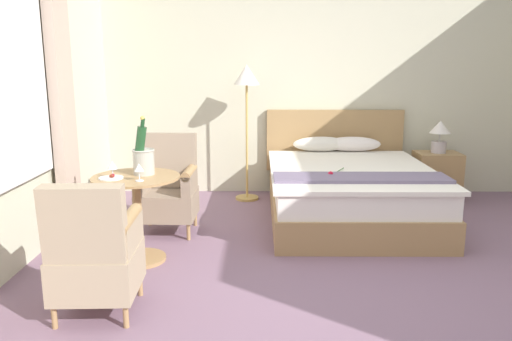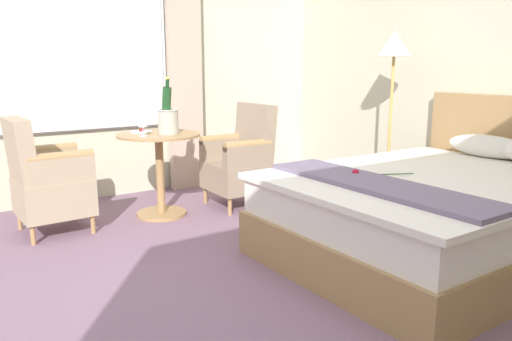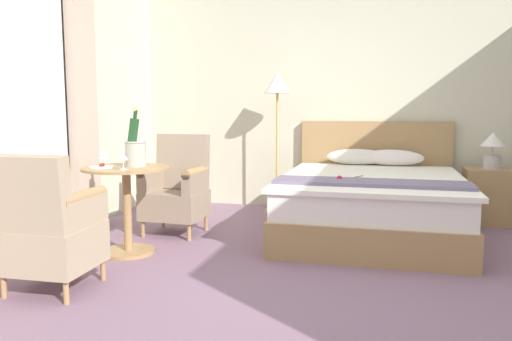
# 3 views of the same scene
# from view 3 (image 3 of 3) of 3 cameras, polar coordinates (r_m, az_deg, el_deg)

# --- Properties ---
(ground_plane) EXTENTS (7.06, 7.06, 0.00)m
(ground_plane) POSITION_cam_3_polar(r_m,az_deg,el_deg) (3.47, 9.24, -13.36)
(ground_plane) COLOR slate
(wall_headboard_side) EXTENTS (5.51, 0.12, 2.97)m
(wall_headboard_side) POSITION_cam_3_polar(r_m,az_deg,el_deg) (6.10, 11.96, 9.50)
(wall_headboard_side) COLOR beige
(wall_headboard_side) RESTS_ON ground
(bed) EXTENTS (1.71, 2.24, 1.06)m
(bed) POSITION_cam_3_polar(r_m,az_deg,el_deg) (5.00, 13.09, -3.39)
(bed) COLOR #A78051
(bed) RESTS_ON ground
(nightstand) EXTENTS (0.54, 0.40, 0.58)m
(nightstand) POSITION_cam_3_polar(r_m,az_deg,el_deg) (5.81, 25.16, -2.68)
(nightstand) COLOR #A78051
(nightstand) RESTS_ON ground
(bedside_lamp) EXTENTS (0.25, 0.25, 0.38)m
(bedside_lamp) POSITION_cam_3_polar(r_m,az_deg,el_deg) (5.75, 25.43, 2.48)
(bedside_lamp) COLOR #B6AAAE
(bedside_lamp) RESTS_ON nightstand
(floor_lamp_brass) EXTENTS (0.31, 0.31, 1.62)m
(floor_lamp_brass) POSITION_cam_3_polar(r_m,az_deg,el_deg) (5.76, 2.45, 8.27)
(floor_lamp_brass) COLOR tan
(floor_lamp_brass) RESTS_ON ground
(side_table_round) EXTENTS (0.72, 0.72, 0.73)m
(side_table_round) POSITION_cam_3_polar(r_m,az_deg,el_deg) (4.28, -14.52, -3.38)
(side_table_round) COLOR #A78051
(side_table_round) RESTS_ON ground
(champagne_bucket) EXTENTS (0.19, 0.19, 0.49)m
(champagne_bucket) POSITION_cam_3_polar(r_m,az_deg,el_deg) (4.26, -13.65, 2.43)
(champagne_bucket) COLOR #B1AEA1
(champagne_bucket) RESTS_ON side_table_round
(wine_glass_near_bucket) EXTENTS (0.08, 0.08, 0.14)m
(wine_glass_near_bucket) POSITION_cam_3_polar(r_m,az_deg,el_deg) (4.26, -17.07, 1.64)
(wine_glass_near_bucket) COLOR white
(wine_glass_near_bucket) RESTS_ON side_table_round
(wine_glass_near_edge) EXTENTS (0.08, 0.08, 0.14)m
(wine_glass_near_edge) POSITION_cam_3_polar(r_m,az_deg,el_deg) (4.05, -14.94, 1.50)
(wine_glass_near_edge) COLOR white
(wine_glass_near_edge) RESTS_ON side_table_round
(snack_plate) EXTENTS (0.19, 0.19, 0.04)m
(snack_plate) POSITION_cam_3_polar(r_m,az_deg,el_deg) (4.25, -17.28, 0.42)
(snack_plate) COLOR white
(snack_plate) RESTS_ON side_table_round
(armchair_by_window) EXTENTS (0.56, 0.55, 0.96)m
(armchair_by_window) POSITION_cam_3_polar(r_m,az_deg,el_deg) (4.92, -9.04, -2.03)
(armchair_by_window) COLOR #A78051
(armchair_by_window) RESTS_ON ground
(armchair_facing_bed) EXTENTS (0.54, 0.57, 0.92)m
(armchair_facing_bed) POSITION_cam_3_polar(r_m,az_deg,el_deg) (3.56, -22.54, -6.14)
(armchair_facing_bed) COLOR #A78051
(armchair_facing_bed) RESTS_ON ground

